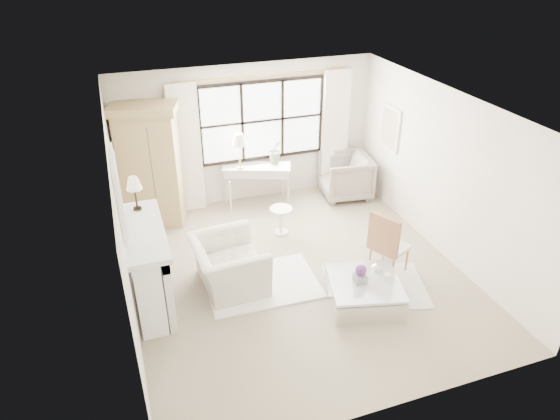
# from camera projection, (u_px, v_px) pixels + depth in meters

# --- Properties ---
(floor) EXTENTS (5.50, 5.50, 0.00)m
(floor) POSITION_uv_depth(u_px,v_px,m) (297.00, 273.00, 7.93)
(floor) COLOR tan
(floor) RESTS_ON ground
(ceiling) EXTENTS (5.50, 5.50, 0.00)m
(ceiling) POSITION_uv_depth(u_px,v_px,m) (301.00, 108.00, 6.62)
(ceiling) COLOR white
(ceiling) RESTS_ON ground
(wall_back) EXTENTS (5.00, 0.00, 5.00)m
(wall_back) POSITION_uv_depth(u_px,v_px,m) (247.00, 135.00, 9.54)
(wall_back) COLOR beige
(wall_back) RESTS_ON ground
(wall_front) EXTENTS (5.00, 0.00, 5.00)m
(wall_front) POSITION_uv_depth(u_px,v_px,m) (397.00, 318.00, 5.01)
(wall_front) COLOR beige
(wall_front) RESTS_ON ground
(wall_left) EXTENTS (0.00, 5.50, 5.50)m
(wall_left) POSITION_uv_depth(u_px,v_px,m) (121.00, 227.00, 6.56)
(wall_left) COLOR beige
(wall_left) RESTS_ON ground
(wall_right) EXTENTS (0.00, 5.50, 5.50)m
(wall_right) POSITION_uv_depth(u_px,v_px,m) (444.00, 174.00, 7.99)
(wall_right) COLOR white
(wall_right) RESTS_ON ground
(window_pane) EXTENTS (2.40, 0.02, 1.50)m
(window_pane) POSITION_uv_depth(u_px,v_px,m) (262.00, 121.00, 9.49)
(window_pane) COLOR white
(window_pane) RESTS_ON wall_back
(window_frame) EXTENTS (2.50, 0.04, 1.50)m
(window_frame) POSITION_uv_depth(u_px,v_px,m) (263.00, 121.00, 9.48)
(window_frame) COLOR black
(window_frame) RESTS_ON wall_back
(curtain_rod) EXTENTS (3.30, 0.04, 0.04)m
(curtain_rod) POSITION_uv_depth(u_px,v_px,m) (263.00, 76.00, 9.02)
(curtain_rod) COLOR #A7793A
(curtain_rod) RESTS_ON wall_back
(curtain_left) EXTENTS (0.55, 0.10, 2.47)m
(curtain_left) POSITION_uv_depth(u_px,v_px,m) (186.00, 150.00, 9.18)
(curtain_left) COLOR white
(curtain_left) RESTS_ON ground
(curtain_right) EXTENTS (0.55, 0.10, 2.47)m
(curtain_right) POSITION_uv_depth(u_px,v_px,m) (335.00, 131.00, 10.03)
(curtain_right) COLOR white
(curtain_right) RESTS_ON ground
(fireplace) EXTENTS (0.58, 1.66, 1.26)m
(fireplace) POSITION_uv_depth(u_px,v_px,m) (146.00, 267.00, 6.97)
(fireplace) COLOR silver
(fireplace) RESTS_ON ground
(mirror_frame) EXTENTS (0.05, 1.15, 0.95)m
(mirror_frame) POSITION_uv_depth(u_px,v_px,m) (118.00, 193.00, 6.33)
(mirror_frame) COLOR white
(mirror_frame) RESTS_ON wall_left
(mirror_glass) EXTENTS (0.02, 1.00, 0.80)m
(mirror_glass) POSITION_uv_depth(u_px,v_px,m) (120.00, 193.00, 6.34)
(mirror_glass) COLOR silver
(mirror_glass) RESTS_ON wall_left
(art_frame) EXTENTS (0.04, 0.62, 0.82)m
(art_frame) POSITION_uv_depth(u_px,v_px,m) (390.00, 128.00, 9.29)
(art_frame) COLOR white
(art_frame) RESTS_ON wall_right
(art_canvas) EXTENTS (0.01, 0.52, 0.72)m
(art_canvas) POSITION_uv_depth(u_px,v_px,m) (389.00, 128.00, 9.28)
(art_canvas) COLOR beige
(art_canvas) RESTS_ON wall_right
(mantel_lamp) EXTENTS (0.22, 0.22, 0.51)m
(mantel_lamp) POSITION_uv_depth(u_px,v_px,m) (134.00, 185.00, 6.96)
(mantel_lamp) COLOR black
(mantel_lamp) RESTS_ON fireplace
(armoire) EXTENTS (1.27, 0.99, 2.24)m
(armoire) POSITION_uv_depth(u_px,v_px,m) (150.00, 165.00, 8.81)
(armoire) COLOR tan
(armoire) RESTS_ON floor
(console_table) EXTENTS (1.38, 0.88, 0.80)m
(console_table) POSITION_uv_depth(u_px,v_px,m) (257.00, 184.00, 9.81)
(console_table) COLOR silver
(console_table) RESTS_ON floor
(console_lamp) EXTENTS (0.28, 0.28, 0.69)m
(console_lamp) POSITION_uv_depth(u_px,v_px,m) (239.00, 141.00, 9.25)
(console_lamp) COLOR #AB873B
(console_lamp) RESTS_ON console_table
(orchid_plant) EXTENTS (0.37, 0.37, 0.53)m
(orchid_plant) POSITION_uv_depth(u_px,v_px,m) (276.00, 150.00, 9.61)
(orchid_plant) COLOR #536A47
(orchid_plant) RESTS_ON console_table
(side_table) EXTENTS (0.40, 0.40, 0.51)m
(side_table) POSITION_uv_depth(u_px,v_px,m) (281.00, 217.00, 8.82)
(side_table) COLOR silver
(side_table) RESTS_ON floor
(rug_left) EXTENTS (1.72, 1.24, 0.03)m
(rug_left) POSITION_uv_depth(u_px,v_px,m) (262.00, 284.00, 7.66)
(rug_left) COLOR white
(rug_left) RESTS_ON floor
(rug_right) EXTENTS (1.75, 1.49, 0.03)m
(rug_right) POSITION_uv_depth(u_px,v_px,m) (375.00, 286.00, 7.61)
(rug_right) COLOR silver
(rug_right) RESTS_ON floor
(club_armchair) EXTENTS (1.07, 1.21, 0.75)m
(club_armchair) POSITION_uv_depth(u_px,v_px,m) (228.00, 265.00, 7.48)
(club_armchair) COLOR beige
(club_armchair) RESTS_ON floor
(wingback_chair) EXTENTS (1.08, 1.06, 0.87)m
(wingback_chair) POSITION_uv_depth(u_px,v_px,m) (345.00, 176.00, 10.05)
(wingback_chair) COLOR gray
(wingback_chair) RESTS_ON floor
(french_chair) EXTENTS (0.65, 0.65, 1.08)m
(french_chair) POSITION_uv_depth(u_px,v_px,m) (388.00, 256.00, 7.80)
(french_chair) COLOR #AE7449
(french_chair) RESTS_ON floor
(coffee_table) EXTENTS (1.22, 1.22, 0.38)m
(coffee_table) POSITION_uv_depth(u_px,v_px,m) (364.00, 292.00, 7.22)
(coffee_table) COLOR white
(coffee_table) RESTS_ON floor
(planter_box) EXTENTS (0.18, 0.18, 0.12)m
(planter_box) POSITION_uv_depth(u_px,v_px,m) (360.00, 278.00, 7.08)
(planter_box) COLOR gray
(planter_box) RESTS_ON coffee_table
(planter_flowers) EXTENTS (0.16, 0.16, 0.16)m
(planter_flowers) POSITION_uv_depth(u_px,v_px,m) (361.00, 270.00, 7.01)
(planter_flowers) COLOR #5E2D72
(planter_flowers) RESTS_ON planter_box
(pillar_candle) EXTENTS (0.09, 0.09, 0.12)m
(pillar_candle) POSITION_uv_depth(u_px,v_px,m) (387.00, 278.00, 7.09)
(pillar_candle) COLOR white
(pillar_candle) RESTS_ON coffee_table
(coffee_vase) EXTENTS (0.18, 0.18, 0.16)m
(coffee_vase) POSITION_uv_depth(u_px,v_px,m) (377.00, 266.00, 7.30)
(coffee_vase) COLOR silver
(coffee_vase) RESTS_ON coffee_table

